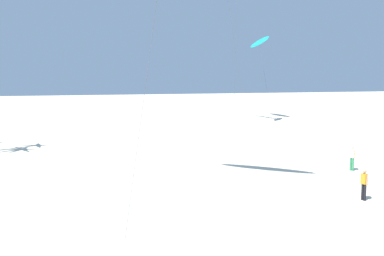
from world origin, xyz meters
TOP-DOWN VIEW (x-y plane):
  - flying_kite_4 at (22.23, 62.91)m, footprint 2.93×12.90m
  - person_foreground_walker at (12.69, 26.42)m, footprint 0.31×0.47m
  - person_near_right at (8.68, 19.82)m, footprint 0.24×0.51m

SIDE VIEW (x-z plane):
  - person_near_right at x=8.68m, z-range 0.09..1.78m
  - person_foreground_walker at x=12.69m, z-range 0.09..1.84m
  - flying_kite_4 at x=22.23m, z-range 5.25..17.86m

